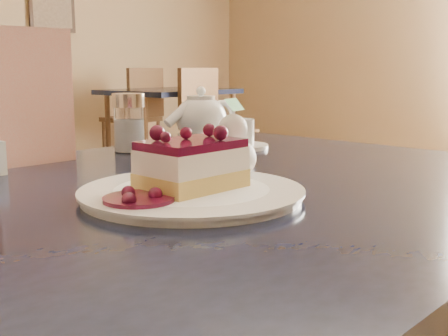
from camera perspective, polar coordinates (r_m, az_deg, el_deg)
main_table at (r=0.80m, az=-5.90°, el=-8.33°), size 1.42×1.07×0.81m
dessert_plate at (r=0.74m, az=-3.28°, el=-2.59°), size 0.29×0.29×0.01m
cheesecake_slice at (r=0.73m, az=-3.31°, el=0.30°), size 0.14×0.11×0.06m
whipped_cream at (r=0.81m, az=0.90°, el=1.02°), size 0.07×0.07×0.06m
berry_sauce at (r=0.68m, az=-8.63°, el=-3.14°), size 0.09×0.09×0.01m
tea_set at (r=1.28m, az=-1.66°, el=4.63°), size 0.18×0.26×0.11m
menu_card at (r=1.05m, az=-19.06°, el=6.85°), size 0.15×0.06×0.24m
sugar_shaker at (r=1.15m, az=-9.63°, el=4.59°), size 0.06×0.06×0.12m
bg_table_far_right at (r=5.12m, az=-5.40°, el=-0.12°), size 1.23×1.93×1.28m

